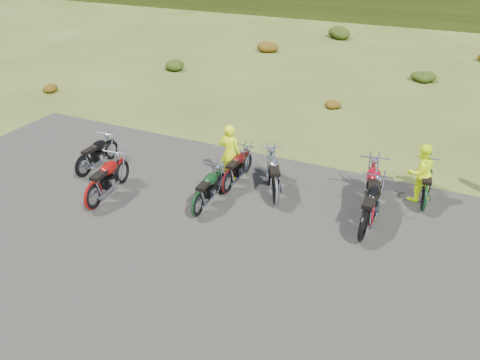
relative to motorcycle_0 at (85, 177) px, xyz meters
The scene contains 18 objects.
ground 5.35m from the motorcycle_0, ahead, with size 300.00×300.00×0.00m, color #404918.
gravel_pad 5.86m from the motorcycle_0, 24.56° to the right, with size 20.00×12.00×0.04m, color black.
shrub_0 8.69m from the motorcycle_0, 140.16° to the left, with size 0.77×0.77×0.45m, color #68340D.
shrub_1 11.50m from the motorcycle_0, 109.12° to the left, with size 1.03×1.03×0.61m, color black.
shrub_2 16.19m from the motorcycle_0, 93.07° to the left, with size 1.30×1.30×0.77m, color #68340D.
shrub_3 21.56m from the motorcycle_0, 84.59° to the left, with size 1.56×1.56×0.92m, color black.
shrub_4 10.06m from the motorcycle_0, 60.62° to the left, with size 0.77×0.77×0.45m, color #68340D.
shrub_5 16.10m from the motorcycle_0, 60.88° to the left, with size 1.03×1.03×0.61m, color black.
motorcycle_0 is the anchor object (origin of this frame).
motorcycle_1 1.90m from the motorcycle_0, 41.23° to the right, with size 2.12×0.71×1.11m, color maroon, non-canonical shape.
motorcycle_2 4.04m from the motorcycle_0, ahead, with size 1.87×0.62×0.98m, color #0E3314, non-canonical shape.
motorcycle_3 5.65m from the motorcycle_0, ahead, with size 2.16×0.72×1.13m, color #98989C, non-canonical shape.
motorcycle_4 4.28m from the motorcycle_0, 12.58° to the left, with size 1.92×0.64×1.00m, color #450B0B, non-canonical shape.
motorcycle_5 7.98m from the motorcycle_0, ahead, with size 2.19×0.73×1.15m, color black, non-canonical shape.
motorcycle_6 8.08m from the motorcycle_0, ahead, with size 2.35×0.78×1.23m, color maroon, non-canonical shape.
motorcycle_7 9.38m from the motorcycle_0, 13.74° to the left, with size 1.94×0.65×1.02m, color black, non-canonical shape.
person_middle 4.32m from the motorcycle_0, 22.27° to the left, with size 0.62×0.40×1.69m, color #DEFA0D.
person_right_a 9.32m from the motorcycle_0, 17.17° to the left, with size 0.77×0.60×1.58m, color #DEFA0D.
Camera 1 is at (3.81, -8.52, 6.51)m, focal length 35.00 mm.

